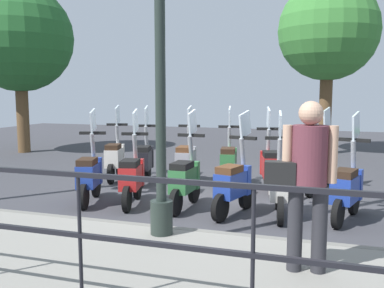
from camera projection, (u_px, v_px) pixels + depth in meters
The scene contains 19 objects.
ground_plane at pixel (216, 198), 7.34m from camera, with size 28.00×28.00×0.00m, color #38383D.
promenade_walkway at pixel (139, 264), 4.35m from camera, with size 2.20×20.00×0.15m.
fence_railing at pixel (79, 214), 3.26m from camera, with size 0.04×16.03×1.07m.
lamp_post_near at pixel (160, 55), 4.81m from camera, with size 0.26×0.90×4.66m.
pedestrian_with_bag at pixel (307, 173), 3.90m from camera, with size 0.35×0.64×1.59m.
tree_large at pixel (19, 39), 12.53m from camera, with size 3.14×3.14×4.95m.
tree_distant at pixel (328, 31), 12.19m from camera, with size 2.85×2.85×4.99m.
scooter_near_0 at pixel (347, 188), 6.00m from camera, with size 1.20×0.54×1.54m.
scooter_near_1 at pixel (280, 184), 6.20m from camera, with size 1.23×0.46×1.54m.
scooter_near_2 at pixel (234, 183), 6.30m from camera, with size 1.21×0.53×1.54m.
scooter_near_3 at pixel (185, 178), 6.64m from camera, with size 1.23×0.44×1.54m.
scooter_near_4 at pixel (132, 176), 6.85m from camera, with size 1.21×0.51×1.54m.
scooter_near_5 at pixel (90, 174), 6.99m from camera, with size 1.20×0.55×1.54m.
scooter_far_0 at pixel (319, 166), 7.69m from camera, with size 1.19×0.55×1.54m.
scooter_far_1 at pixel (270, 165), 7.80m from camera, with size 1.21×0.52×1.54m.
scooter_far_2 at pixel (228, 161), 8.29m from camera, with size 1.23×0.47×1.54m.
scooter_far_3 at pixel (186, 159), 8.50m from camera, with size 1.23×0.44×1.54m.
scooter_far_4 at pixel (144, 159), 8.52m from camera, with size 1.21×0.51×1.54m.
scooter_far_5 at pixel (115, 157), 8.84m from camera, with size 1.21×0.53×1.54m.
Camera 1 is at (-6.96, -1.78, 1.82)m, focal length 40.00 mm.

